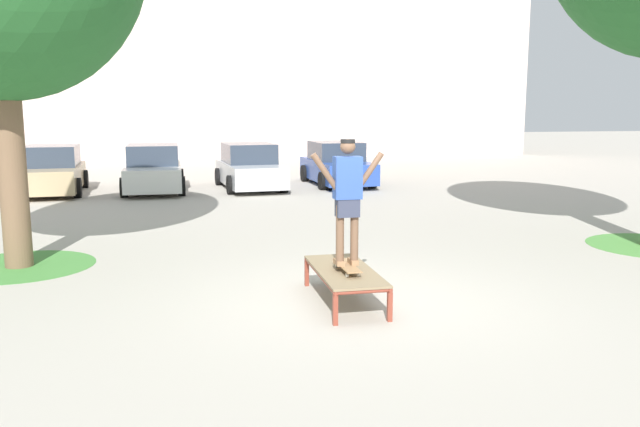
# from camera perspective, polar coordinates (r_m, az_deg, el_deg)

# --- Properties ---
(ground_plane) EXTENTS (120.00, 120.00, 0.00)m
(ground_plane) POSITION_cam_1_polar(r_m,az_deg,el_deg) (9.06, 3.41, -7.67)
(ground_plane) COLOR #B2AA9E
(building_facade) EXTENTS (41.72, 4.00, 11.88)m
(building_facade) POSITION_cam_1_polar(r_m,az_deg,el_deg) (36.42, -14.52, 14.14)
(building_facade) COLOR beige
(building_facade) RESTS_ON ground
(skate_box) EXTENTS (0.79, 1.91, 0.46)m
(skate_box) POSITION_cam_1_polar(r_m,az_deg,el_deg) (8.88, 2.18, -5.25)
(skate_box) COLOR brown
(skate_box) RESTS_ON ground
(skateboard) EXTENTS (0.20, 0.80, 0.09)m
(skateboard) POSITION_cam_1_polar(r_m,az_deg,el_deg) (8.73, 2.39, -4.67)
(skateboard) COLOR #9E754C
(skateboard) RESTS_ON skate_box
(skater) EXTENTS (1.00, 0.28, 1.69)m
(skater) POSITION_cam_1_polar(r_m,az_deg,el_deg) (8.55, 2.44, 1.82)
(skater) COLOR brown
(skater) RESTS_ON skateboard
(grass_patch_near_left) EXTENTS (2.47, 2.47, 0.01)m
(grass_patch_near_left) POSITION_cam_1_polar(r_m,az_deg,el_deg) (12.08, -25.01, -4.22)
(grass_patch_near_left) COLOR #47893D
(grass_patch_near_left) RESTS_ON ground
(car_tan) EXTENTS (2.06, 4.27, 1.50)m
(car_tan) POSITION_cam_1_polar(r_m,az_deg,el_deg) (22.04, -22.60, 3.45)
(car_tan) COLOR tan
(car_tan) RESTS_ON ground
(car_white) EXTENTS (1.92, 4.20, 1.50)m
(car_white) POSITION_cam_1_polar(r_m,az_deg,el_deg) (21.55, -14.49, 3.75)
(car_white) COLOR silver
(car_white) RESTS_ON ground
(car_silver) EXTENTS (2.14, 4.31, 1.50)m
(car_silver) POSITION_cam_1_polar(r_m,az_deg,el_deg) (21.71, -6.25, 4.03)
(car_silver) COLOR #B7BABF
(car_silver) RESTS_ON ground
(car_blue) EXTENTS (2.01, 4.25, 1.50)m
(car_blue) POSITION_cam_1_polar(r_m,az_deg,el_deg) (22.69, 1.47, 4.30)
(car_blue) COLOR #28479E
(car_blue) RESTS_ON ground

